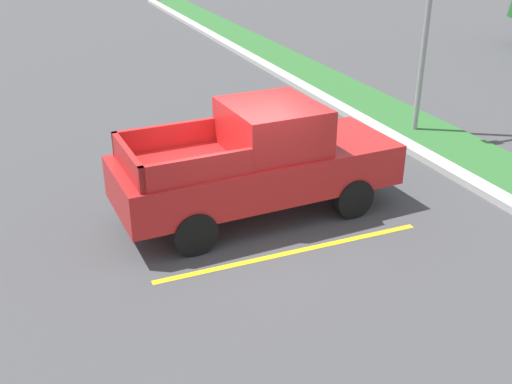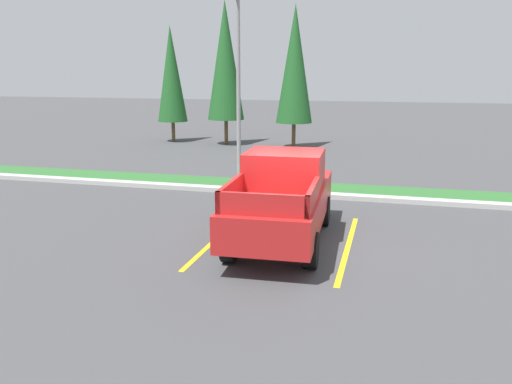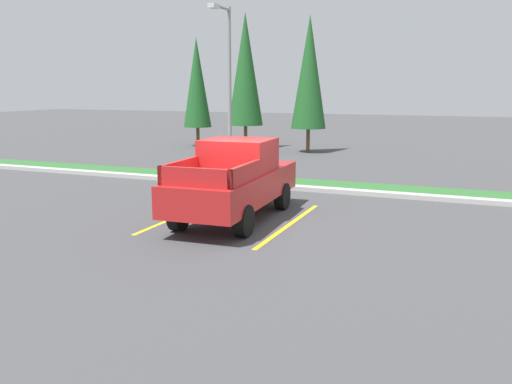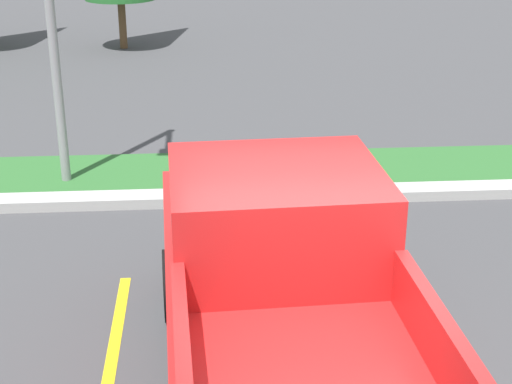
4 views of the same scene
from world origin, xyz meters
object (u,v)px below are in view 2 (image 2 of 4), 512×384
cypress_tree_leftmost (171,74)px  cypress_tree_center (295,65)px  pickup_truck_main (282,198)px  street_light (237,79)px  cypress_tree_left_inner (225,61)px

cypress_tree_leftmost → cypress_tree_center: bearing=-4.8°
pickup_truck_main → cypress_tree_center: size_ratio=0.74×
pickup_truck_main → cypress_tree_center: cypress_tree_center is taller
pickup_truck_main → cypress_tree_leftmost: (-9.72, 15.93, 2.71)m
street_light → cypress_tree_left_inner: 10.98m
cypress_tree_leftmost → cypress_tree_left_inner: cypress_tree_left_inner is taller
cypress_tree_left_inner → cypress_tree_center: 3.80m
street_light → cypress_tree_center: cypress_tree_center is taller
pickup_truck_main → street_light: street_light is taller
street_light → cypress_tree_leftmost: bearing=123.4°
cypress_tree_center → pickup_truck_main: bearing=-80.2°
cypress_tree_leftmost → cypress_tree_center: size_ratio=0.88×
cypress_tree_center → cypress_tree_left_inner: bearing=176.6°
pickup_truck_main → cypress_tree_leftmost: bearing=121.4°
street_light → cypress_tree_center: bearing=89.8°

